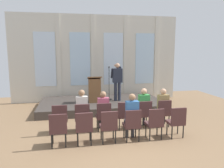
# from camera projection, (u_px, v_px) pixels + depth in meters

# --- Properties ---
(ground_plane) EXTENTS (13.63, 13.63, 0.00)m
(ground_plane) POSITION_uv_depth(u_px,v_px,m) (119.00, 138.00, 6.49)
(ground_plane) COLOR #846647
(rear_partition) EXTENTS (8.56, 0.14, 4.39)m
(rear_partition) POSITION_uv_depth(u_px,v_px,m) (98.00, 58.00, 11.24)
(rear_partition) COLOR beige
(rear_partition) RESTS_ON ground
(stage_platform) EXTENTS (5.46, 2.75, 0.33)m
(stage_platform) POSITION_uv_depth(u_px,v_px,m) (102.00, 104.00, 9.92)
(stage_platform) COLOR #3F3833
(stage_platform) RESTS_ON ground
(speaker) EXTENTS (0.51, 0.69, 1.71)m
(speaker) POSITION_uv_depth(u_px,v_px,m) (117.00, 79.00, 9.83)
(speaker) COLOR #232838
(speaker) RESTS_ON stage_platform
(mic_stand) EXTENTS (0.28, 0.28, 1.55)m
(mic_stand) POSITION_uv_depth(u_px,v_px,m) (109.00, 92.00, 10.13)
(mic_stand) COLOR black
(mic_stand) RESTS_ON stage_platform
(lectern) EXTENTS (0.60, 0.48, 1.16)m
(lectern) POSITION_uv_depth(u_px,v_px,m) (95.00, 90.00, 9.62)
(lectern) COLOR brown
(lectern) RESTS_ON stage_platform
(chair_r0_c0) EXTENTS (0.46, 0.44, 0.94)m
(chair_r0_c0) POSITION_uv_depth(u_px,v_px,m) (60.00, 117.00, 6.80)
(chair_r0_c0) COLOR black
(chair_r0_c0) RESTS_ON ground
(chair_r0_c1) EXTENTS (0.46, 0.44, 0.94)m
(chair_r0_c1) POSITION_uv_depth(u_px,v_px,m) (82.00, 116.00, 6.93)
(chair_r0_c1) COLOR black
(chair_r0_c1) RESTS_ON ground
(audience_r0_c1) EXTENTS (0.36, 0.39, 1.37)m
(audience_r0_c1) POSITION_uv_depth(u_px,v_px,m) (82.00, 108.00, 6.97)
(audience_r0_c1) COLOR #2D2D33
(audience_r0_c1) RESTS_ON ground
(chair_r0_c2) EXTENTS (0.46, 0.44, 0.94)m
(chair_r0_c2) POSITION_uv_depth(u_px,v_px,m) (104.00, 115.00, 7.06)
(chair_r0_c2) COLOR black
(chair_r0_c2) RESTS_ON ground
(audience_r0_c2) EXTENTS (0.36, 0.39, 1.30)m
(audience_r0_c2) POSITION_uv_depth(u_px,v_px,m) (103.00, 108.00, 7.11)
(audience_r0_c2) COLOR #2D2D33
(audience_r0_c2) RESTS_ON ground
(chair_r0_c3) EXTENTS (0.46, 0.44, 0.94)m
(chair_r0_c3) POSITION_uv_depth(u_px,v_px,m) (124.00, 114.00, 7.18)
(chair_r0_c3) COLOR black
(chair_r0_c3) RESTS_ON ground
(chair_r0_c4) EXTENTS (0.46, 0.44, 0.94)m
(chair_r0_c4) POSITION_uv_depth(u_px,v_px,m) (144.00, 112.00, 7.31)
(chair_r0_c4) COLOR black
(chair_r0_c4) RESTS_ON ground
(audience_r0_c4) EXTENTS (0.36, 0.39, 1.35)m
(audience_r0_c4) POSITION_uv_depth(u_px,v_px,m) (143.00, 106.00, 7.36)
(audience_r0_c4) COLOR #2D2D33
(audience_r0_c4) RESTS_ON ground
(chair_r0_c5) EXTENTS (0.46, 0.44, 0.94)m
(chair_r0_c5) POSITION_uv_depth(u_px,v_px,m) (163.00, 111.00, 7.44)
(chair_r0_c5) COLOR black
(chair_r0_c5) RESTS_ON ground
(audience_r0_c5) EXTENTS (0.36, 0.39, 1.32)m
(audience_r0_c5) POSITION_uv_depth(u_px,v_px,m) (162.00, 105.00, 7.49)
(audience_r0_c5) COLOR #2D2D33
(audience_r0_c5) RESTS_ON ground
(chair_r1_c0) EXTENTS (0.46, 0.44, 0.94)m
(chair_r1_c0) POSITION_uv_depth(u_px,v_px,m) (58.00, 128.00, 5.86)
(chair_r1_c0) COLOR black
(chair_r1_c0) RESTS_ON ground
(chair_r1_c1) EXTENTS (0.46, 0.44, 0.94)m
(chair_r1_c1) POSITION_uv_depth(u_px,v_px,m) (84.00, 126.00, 5.99)
(chair_r1_c1) COLOR black
(chair_r1_c1) RESTS_ON ground
(chair_r1_c2) EXTENTS (0.46, 0.44, 0.94)m
(chair_r1_c2) POSITION_uv_depth(u_px,v_px,m) (109.00, 125.00, 6.12)
(chair_r1_c2) COLOR black
(chair_r1_c2) RESTS_ON ground
(chair_r1_c3) EXTENTS (0.46, 0.44, 0.94)m
(chair_r1_c3) POSITION_uv_depth(u_px,v_px,m) (132.00, 123.00, 6.24)
(chair_r1_c3) COLOR black
(chair_r1_c3) RESTS_ON ground
(audience_r1_c3) EXTENTS (0.36, 0.39, 1.38)m
(audience_r1_c3) POSITION_uv_depth(u_px,v_px,m) (132.00, 115.00, 6.29)
(audience_r1_c3) COLOR #2D2D33
(audience_r1_c3) RESTS_ON ground
(chair_r1_c4) EXTENTS (0.46, 0.44, 0.94)m
(chair_r1_c4) POSITION_uv_depth(u_px,v_px,m) (155.00, 122.00, 6.37)
(chair_r1_c4) COLOR black
(chair_r1_c4) RESTS_ON ground
(chair_r1_c5) EXTENTS (0.46, 0.44, 0.94)m
(chair_r1_c5) POSITION_uv_depth(u_px,v_px,m) (177.00, 120.00, 6.50)
(chair_r1_c5) COLOR black
(chair_r1_c5) RESTS_ON ground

